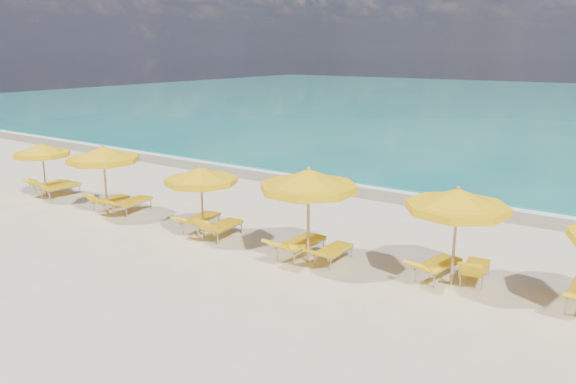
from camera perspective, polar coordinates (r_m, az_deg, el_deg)
The scene contains 20 objects.
ground_plane at distance 16.20m, azimuth -3.06°, elevation -5.20°, with size 120.00×120.00×0.00m, color beige.
ocean at distance 60.97m, azimuth 26.19°, elevation 7.81°, with size 120.00×80.00×0.30m, color #15766C.
wet_sand_band at distance 22.24m, azimuth 8.75°, elevation 0.09°, with size 120.00×2.60×0.01m, color tan.
foam_line at distance 22.94m, azimuth 9.64°, elevation 0.50°, with size 120.00×1.20×0.03m, color white.
whitecap_near at distance 33.29m, azimuth 6.87°, elevation 4.89°, with size 14.00×0.36×0.05m, color white.
umbrella_1 at distance 22.66m, azimuth -23.73°, elevation 3.88°, with size 2.51×2.51×2.08m.
umbrella_2 at distance 19.47m, azimuth -18.28°, elevation 3.59°, with size 2.85×2.85×2.37m.
umbrella_3 at distance 16.39m, azimuth -8.82°, elevation 1.61°, with size 2.20×2.20×2.17m.
umbrella_4 at distance 14.13m, azimuth 2.10°, elevation 1.10°, with size 3.30×3.30×2.55m.
umbrella_5 at distance 13.32m, azimuth 16.84°, elevation -0.89°, with size 2.84×2.84×2.41m.
lounger_1_left at distance 23.55m, azimuth -22.96°, elevation 0.42°, with size 0.64×1.72×0.73m.
lounger_1_right at distance 22.80m, azimuth -22.18°, elevation 0.13°, with size 0.71×1.83×0.89m.
lounger_2_left at distance 20.41m, azimuth -17.60°, elevation -1.13°, with size 0.60×1.60×0.76m.
lounger_2_right at distance 19.79m, azimuth -15.59°, elevation -1.40°, with size 0.85×1.96×0.72m.
lounger_3_left at distance 17.43m, azimuth -8.90°, elevation -3.17°, with size 0.88×1.90×0.72m.
lounger_3_right at distance 16.65m, azimuth -6.75°, elevation -3.93°, with size 0.71×1.76×0.84m.
lounger_4_left at distance 15.04m, azimuth 1.18°, elevation -5.78°, with size 0.78×2.04×0.79m.
lounger_4_right at distance 14.73m, azimuth 4.53°, elevation -6.43°, with size 0.56×1.68×0.65m.
lounger_5_left at distance 14.17m, azimuth 14.86°, elevation -7.68°, with size 0.90×1.86×0.72m.
lounger_5_right at distance 14.27m, azimuth 18.44°, elevation -7.85°, with size 0.74×1.63×0.78m.
Camera 1 is at (9.44, -11.99, 5.41)m, focal length 35.00 mm.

